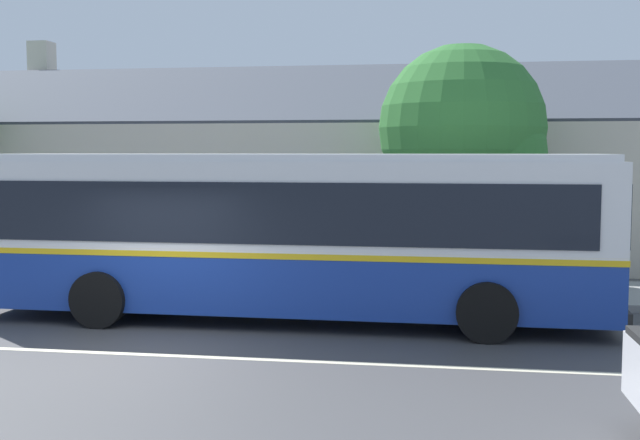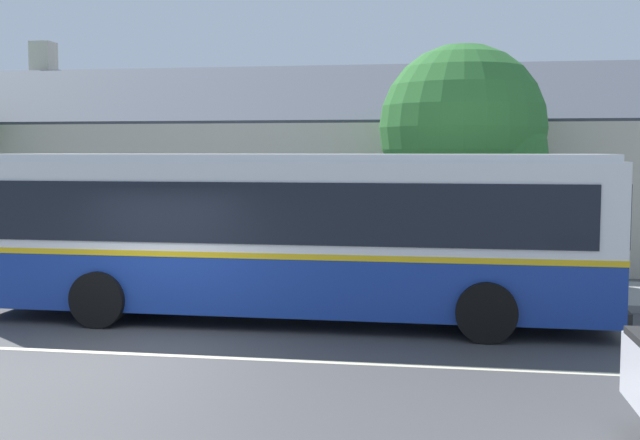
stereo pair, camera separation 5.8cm
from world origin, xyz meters
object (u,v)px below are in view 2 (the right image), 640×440
(transit_bus, at_px, (289,231))
(bus_stop_sign, at_px, (613,226))
(street_tree_primary, at_px, (468,133))
(bench_down_street, at_px, (145,266))

(transit_bus, relative_size, bus_stop_sign, 4.82)
(transit_bus, distance_m, street_tree_primary, 5.64)
(transit_bus, bearing_deg, bus_stop_sign, 18.94)
(bench_down_street, distance_m, street_tree_primary, 7.84)
(street_tree_primary, bearing_deg, bus_stop_sign, -36.72)
(bus_stop_sign, bearing_deg, bench_down_street, 178.09)
(transit_bus, height_order, bus_stop_sign, transit_bus)
(bench_down_street, xyz_separation_m, street_tree_primary, (7.05, 1.75, 2.96))
(transit_bus, xyz_separation_m, bus_stop_sign, (6.10, 2.09, -0.01))
(transit_bus, height_order, street_tree_primary, street_tree_primary)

